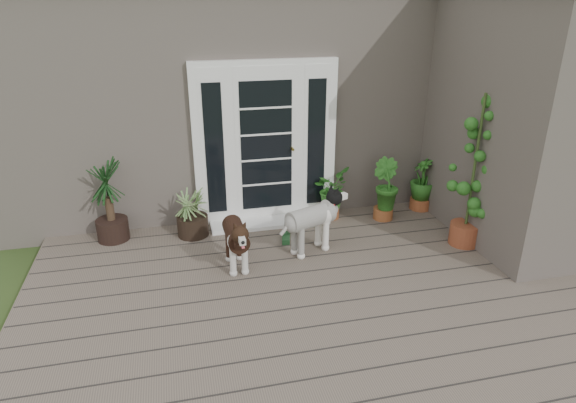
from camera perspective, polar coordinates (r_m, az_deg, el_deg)
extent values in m
cube|color=#6B5B4C|center=(5.17, 4.64, -12.17)|extent=(6.20, 4.60, 0.12)
cube|color=#665E54|center=(8.50, -3.94, 12.79)|extent=(7.40, 4.00, 3.10)
cube|color=#665E54|center=(6.82, 26.16, 8.06)|extent=(1.60, 2.40, 3.10)
cube|color=white|center=(6.58, -2.57, 6.70)|extent=(1.90, 0.14, 2.15)
cube|color=white|center=(6.76, -2.09, -2.34)|extent=(1.60, 0.40, 0.05)
imported|color=#1B611C|center=(6.85, 4.98, 0.62)|extent=(0.70, 0.70, 0.64)
imported|color=#254E16|center=(6.92, 11.02, 0.48)|extent=(0.54, 0.54, 0.64)
imported|color=#215217|center=(7.37, 15.15, 1.51)|extent=(0.51, 0.51, 0.64)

